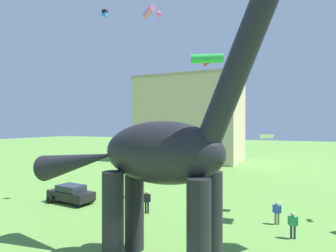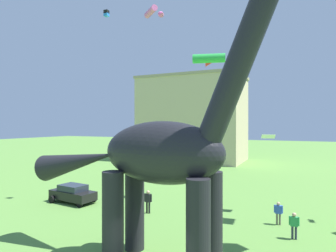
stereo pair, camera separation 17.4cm
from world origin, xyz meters
name	(u,v)px [view 1 (the left image)]	position (x,y,z in m)	size (l,w,h in m)	color
dinosaur_sculpture	(161,153)	(-0.06, 2.22, 5.44)	(14.40, 3.05, 15.06)	black
parked_sedan_left	(71,193)	(-11.99, 9.02, 0.81)	(4.38, 2.25, 1.55)	black
person_photographer	(109,190)	(-10.17, 12.07, 0.67)	(0.41, 0.18, 1.10)	#2D3347
person_watching_child	(139,185)	(-7.67, 13.38, 1.05)	(0.65, 0.28, 1.73)	black
person_far_spectator	(147,199)	(-4.57, 9.12, 1.05)	(0.65, 0.29, 1.74)	black
person_vendor_side	(293,223)	(5.72, 8.33, 0.95)	(0.59, 0.26, 1.57)	#2D3347
person_near_flyer	(277,211)	(4.70, 10.58, 0.94)	(0.58, 0.25, 1.54)	#6B6056
kite_near_low	(151,12)	(-7.05, 14.68, 17.77)	(2.20, 2.24, 0.63)	pink
kite_mid_center	(105,13)	(-9.57, 10.60, 16.63)	(0.38, 0.38, 0.53)	black
kite_mid_left	(207,59)	(-1.60, 15.28, 12.78)	(3.02, 2.82, 0.85)	green
kite_mid_right	(267,136)	(3.77, 13.27, 5.87)	(1.12, 0.86, 0.34)	white
background_building_block	(190,119)	(-12.79, 41.70, 7.94)	(19.21, 11.76, 15.85)	#CCB78E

